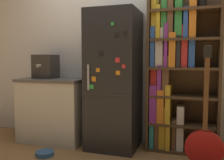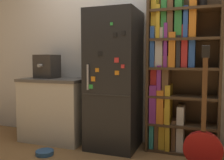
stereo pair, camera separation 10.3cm
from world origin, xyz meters
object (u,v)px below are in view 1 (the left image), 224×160
(bookshelf, at_px, (175,70))
(pet_bowl, at_px, (45,153))
(espresso_machine, at_px, (46,67))
(guitar, at_px, (204,155))
(refrigerator, at_px, (114,80))

(bookshelf, bearing_deg, pet_bowl, -153.74)
(espresso_machine, distance_m, guitar, 2.28)
(refrigerator, distance_m, espresso_machine, 1.01)
(espresso_machine, bearing_deg, refrigerator, -0.32)
(pet_bowl, bearing_deg, espresso_machine, 120.69)
(bookshelf, xyz_separation_m, guitar, (0.34, -0.57, -0.82))
(refrigerator, height_order, pet_bowl, refrigerator)
(pet_bowl, bearing_deg, refrigerator, 38.97)
(guitar, bearing_deg, refrigerator, 158.52)
(espresso_machine, xyz_separation_m, guitar, (2.07, -0.43, -0.85))
(refrigerator, bearing_deg, pet_bowl, -141.03)
(guitar, relative_size, pet_bowl, 5.86)
(refrigerator, height_order, guitar, refrigerator)
(refrigerator, distance_m, bookshelf, 0.76)
(refrigerator, distance_m, pet_bowl, 1.20)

